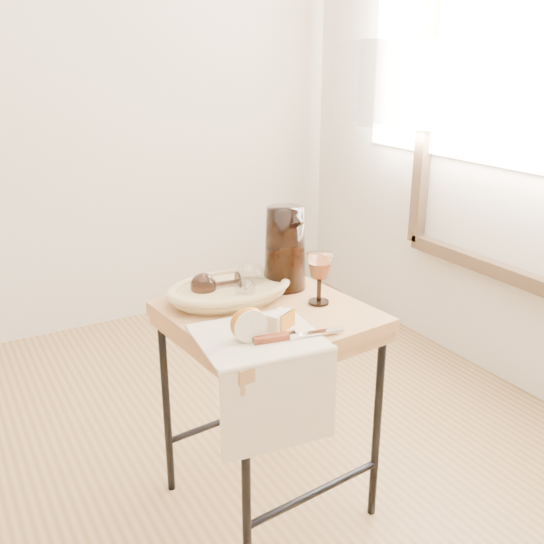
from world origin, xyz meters
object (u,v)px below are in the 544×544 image
side_table (269,411)px  bread_basket (230,292)px  apple_half (248,323)px  tea_towel (258,337)px  goblet_lying_a (218,284)px  wine_goblet (319,278)px  goblet_lying_b (248,281)px  table_knife (295,334)px  pitcher (285,248)px

side_table → bread_basket: bearing=115.4°
apple_half → tea_towel: bearing=14.6°
bread_basket → goblet_lying_a: bearing=152.2°
wine_goblet → side_table: bearing=169.1°
tea_towel → goblet_lying_b: 0.27m
tea_towel → table_knife: table_knife is taller
side_table → goblet_lying_b: bearing=94.9°
side_table → pitcher: 0.49m
tea_towel → goblet_lying_a: size_ratio=2.46×
bread_basket → goblet_lying_a: (-0.03, 0.01, 0.03)m
pitcher → goblet_lying_a: bearing=178.9°
pitcher → apple_half: bearing=-133.8°
bread_basket → goblet_lying_b: 0.06m
bread_basket → tea_towel: bearing=-102.4°
bread_basket → apple_half: bearing=-108.3°
tea_towel → goblet_lying_a: bearing=92.0°
tea_towel → apple_half: (-0.03, -0.00, 0.05)m
apple_half → table_knife: size_ratio=0.40×
bread_basket → goblet_lying_a: 0.04m
side_table → apple_half: size_ratio=7.05×
side_table → goblet_lying_b: 0.40m
goblet_lying_a → bread_basket: bearing=161.1°
bread_basket → pitcher: pitcher is taller
tea_towel → goblet_lying_a: goblet_lying_a is taller
side_table → tea_towel: (-0.11, -0.14, 0.33)m
pitcher → wine_goblet: (0.02, -0.16, -0.05)m
tea_towel → apple_half: bearing=-165.0°
tea_towel → goblet_lying_a: 0.28m
bread_basket → wine_goblet: (0.21, -0.15, 0.05)m
wine_goblet → goblet_lying_b: bearing=140.2°
apple_half → table_knife: apple_half is taller
pitcher → table_knife: bearing=-116.1°
table_knife → goblet_lying_b: bearing=96.2°
side_table → goblet_lying_a: goblet_lying_a is taller
side_table → goblet_lying_b: goblet_lying_b is taller
side_table → goblet_lying_a: (-0.09, 0.14, 0.38)m
goblet_lying_b → pitcher: (0.14, 0.03, 0.07)m
goblet_lying_a → apple_half: bearing=87.1°
side_table → table_knife: bearing=-100.1°
wine_goblet → goblet_lying_a: bearing=145.0°
wine_goblet → pitcher: bearing=96.7°
table_knife → apple_half: bearing=165.0°
goblet_lying_a → wine_goblet: 0.29m
side_table → table_knife: table_knife is taller
tea_towel → wine_goblet: size_ratio=1.99×
goblet_lying_a → tea_towel: bearing=93.1°
tea_towel → goblet_lying_b: size_ratio=2.14×
wine_goblet → tea_towel: bearing=-156.7°
bread_basket → pitcher: 0.22m
tea_towel → bread_basket: (0.05, 0.26, 0.02)m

